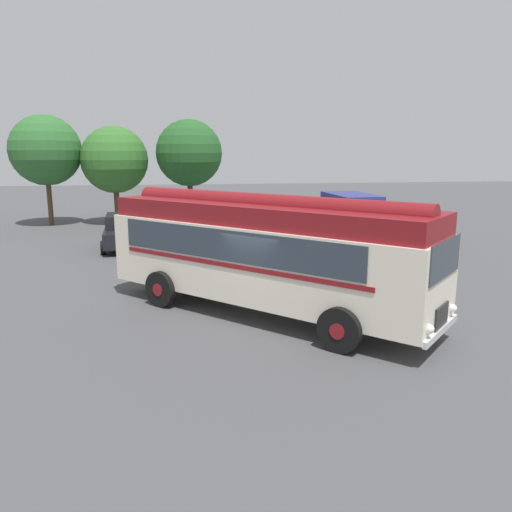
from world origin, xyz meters
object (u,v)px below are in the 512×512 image
at_px(car_mid_left, 178,231).
at_px(traffic_cone, 429,325).
at_px(box_van, 356,218).
at_px(vintage_bus, 264,250).
at_px(car_mid_right, 236,229).
at_px(car_near_left, 123,231).
at_px(car_far_right, 291,227).

height_order(car_mid_left, traffic_cone, car_mid_left).
xyz_separation_m(car_mid_left, box_van, (8.90, -0.14, 0.52)).
relative_size(vintage_bus, car_mid_left, 2.05).
relative_size(car_mid_left, car_mid_right, 0.99).
bearing_deg(vintage_bus, car_mid_right, 88.05).
bearing_deg(car_near_left, car_mid_right, 0.19).
height_order(car_mid_left, car_far_right, same).
bearing_deg(traffic_cone, vintage_bus, 148.98).
height_order(box_van, traffic_cone, box_van).
bearing_deg(box_van, traffic_cone, -101.15).
relative_size(vintage_bus, traffic_cone, 16.15).
bearing_deg(car_mid_right, car_far_right, 2.19).
relative_size(car_near_left, box_van, 0.74).
xyz_separation_m(car_mid_left, traffic_cone, (6.41, -12.77, -0.57)).
bearing_deg(traffic_cone, car_near_left, 124.35).
bearing_deg(car_mid_right, car_mid_left, -170.42).
bearing_deg(traffic_cone, car_mid_left, 116.68).
height_order(car_near_left, car_mid_left, same).
bearing_deg(car_far_right, car_mid_right, -177.81).
height_order(vintage_bus, box_van, vintage_bus).
height_order(vintage_bus, car_near_left, vintage_bus).
bearing_deg(vintage_bus, traffic_cone, -31.02).
relative_size(vintage_bus, car_far_right, 2.08).
xyz_separation_m(vintage_bus, car_mid_right, (0.37, 10.89, -1.05)).
height_order(car_near_left, traffic_cone, car_near_left).
xyz_separation_m(vintage_bus, traffic_cone, (3.92, -2.36, -1.62)).
relative_size(car_mid_right, box_van, 0.75).
distance_m(vintage_bus, car_far_right, 11.52).
height_order(car_mid_right, box_van, box_van).
bearing_deg(car_near_left, traffic_cone, -55.65).
relative_size(box_van, traffic_cone, 10.61).
distance_m(car_mid_left, traffic_cone, 14.30).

